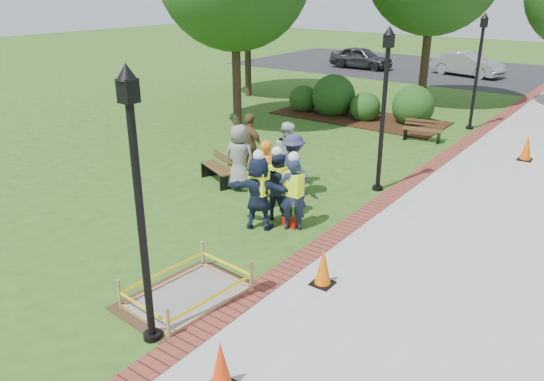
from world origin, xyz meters
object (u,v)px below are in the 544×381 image
Objects in this scene: hivis_worker_b at (293,191)px; hivis_worker_c at (277,183)px; hivis_worker_a at (259,190)px; lamp_near at (138,192)px; wet_concrete_pad at (188,287)px; bench_near at (219,174)px; cone_front at (221,367)px.

hivis_worker_b is 1.03× the size of hivis_worker_c.
hivis_worker_b is (0.64, 0.41, -0.01)m from hivis_worker_a.
lamp_near reaches higher than hivis_worker_c.
hivis_worker_b reaches higher than wet_concrete_pad.
hivis_worker_a is (-1.12, 4.21, -1.56)m from lamp_near.
hivis_worker_c is at bearing -20.05° from bench_near.
bench_near is at bearing 126.39° from wet_concrete_pad.
wet_concrete_pad is 0.57× the size of lamp_near.
bench_near is 0.82× the size of hivis_worker_b.
hivis_worker_a is at bearing -31.56° from bench_near.
hivis_worker_a reaches higher than wet_concrete_pad.
wet_concrete_pad is 1.33× the size of hivis_worker_b.
lamp_near is 2.33× the size of hivis_worker_b.
lamp_near is (0.35, -1.15, 2.25)m from wet_concrete_pad.
bench_near is at bearing 131.95° from cone_front.
wet_concrete_pad is 1.31× the size of hivis_worker_a.
lamp_near is (-1.62, 0.19, 2.11)m from cone_front.
cone_front reaches higher than wet_concrete_pad.
bench_near is 0.80× the size of hivis_worker_a.
bench_near is 2.98m from hivis_worker_c.
cone_front is at bearing -48.05° from bench_near.
hivis_worker_a is (-2.74, 4.40, 0.55)m from cone_front.
hivis_worker_a reaches higher than bench_near.
hivis_worker_c is (-1.11, 4.88, -1.60)m from lamp_near.
bench_near is at bearing 159.95° from hivis_worker_c.
hivis_worker_c is (2.73, -1.00, 0.64)m from bench_near.
hivis_worker_b reaches higher than hivis_worker_c.
lamp_near is 4.63m from hivis_worker_a.
lamp_near reaches higher than hivis_worker_a.
wet_concrete_pad is at bearing -75.91° from hivis_worker_a.
lamp_near is at bearing -75.11° from hivis_worker_a.
cone_front is 5.21m from hivis_worker_a.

